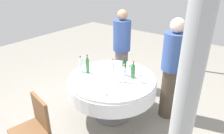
{
  "coord_description": "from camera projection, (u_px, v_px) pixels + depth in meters",
  "views": [
    {
      "loc": [
        -1.75,
        2.28,
        2.27
      ],
      "look_at": [
        0.0,
        0.0,
        0.92
      ],
      "focal_mm": 33.46,
      "sensor_mm": 36.0,
      "label": 1
    }
  ],
  "objects": [
    {
      "name": "ground_plane",
      "position": [
        112.0,
        116.0,
        3.56
      ],
      "size": [
        10.0,
        10.0,
        0.0
      ],
      "primitive_type": "plane",
      "color": "gray"
    },
    {
      "name": "dining_table",
      "position": [
        112.0,
        86.0,
        3.31
      ],
      "size": [
        1.39,
        1.39,
        0.74
      ],
      "color": "white",
      "rests_on": "ground_plane"
    },
    {
      "name": "bottle_clear_inner",
      "position": [
        81.0,
        65.0,
        3.37
      ],
      "size": [
        0.06,
        0.06,
        0.28
      ],
      "color": "silver",
      "rests_on": "dining_table"
    },
    {
      "name": "bottle_dark_green_west",
      "position": [
        124.0,
        67.0,
        3.26
      ],
      "size": [
        0.07,
        0.07,
        0.32
      ],
      "color": "#194728",
      "rests_on": "dining_table"
    },
    {
      "name": "bottle_green_left",
      "position": [
        133.0,
        70.0,
        3.19
      ],
      "size": [
        0.07,
        0.07,
        0.28
      ],
      "color": "#2D6B38",
      "rests_on": "dining_table"
    },
    {
      "name": "bottle_clear_front",
      "position": [
        124.0,
        74.0,
        3.05
      ],
      "size": [
        0.07,
        0.07,
        0.3
      ],
      "color": "silver",
      "rests_on": "dining_table"
    },
    {
      "name": "bottle_green_right",
      "position": [
        88.0,
        65.0,
        3.33
      ],
      "size": [
        0.06,
        0.06,
        0.32
      ],
      "color": "#2D6B38",
      "rests_on": "dining_table"
    },
    {
      "name": "bottle_clear_rear",
      "position": [
        113.0,
        68.0,
        3.24
      ],
      "size": [
        0.06,
        0.06,
        0.29
      ],
      "color": "silver",
      "rests_on": "dining_table"
    },
    {
      "name": "wine_glass_front",
      "position": [
        130.0,
        66.0,
        3.37
      ],
      "size": [
        0.07,
        0.07,
        0.15
      ],
      "color": "white",
      "rests_on": "dining_table"
    },
    {
      "name": "wine_glass_right",
      "position": [
        140.0,
        76.0,
        3.05
      ],
      "size": [
        0.07,
        0.07,
        0.15
      ],
      "color": "white",
      "rests_on": "dining_table"
    },
    {
      "name": "wine_glass_rear",
      "position": [
        117.0,
        76.0,
        3.09
      ],
      "size": [
        0.07,
        0.07,
        0.14
      ],
      "color": "white",
      "rests_on": "dining_table"
    },
    {
      "name": "plate_far",
      "position": [
        104.0,
        71.0,
        3.45
      ],
      "size": [
        0.2,
        0.2,
        0.02
      ],
      "color": "white",
      "rests_on": "dining_table"
    },
    {
      "name": "plate_south",
      "position": [
        86.0,
        85.0,
        3.02
      ],
      "size": [
        0.21,
        0.21,
        0.02
      ],
      "color": "white",
      "rests_on": "dining_table"
    },
    {
      "name": "knife_west",
      "position": [
        141.0,
        73.0,
        3.36
      ],
      "size": [
        0.1,
        0.16,
        0.0
      ],
      "primitive_type": "cube",
      "rotation": [
        0.0,
        0.0,
        1.06
      ],
      "color": "silver",
      "rests_on": "dining_table"
    },
    {
      "name": "folded_napkin",
      "position": [
        101.0,
        94.0,
        2.79
      ],
      "size": [
        0.16,
        0.16,
        0.02
      ],
      "primitive_type": "cube",
      "rotation": [
        0.0,
        0.0,
        0.09
      ],
      "color": "white",
      "rests_on": "dining_table"
    },
    {
      "name": "person_inner",
      "position": [
        172.0,
        69.0,
        3.23
      ],
      "size": [
        0.34,
        0.34,
        1.66
      ],
      "rotation": [
        0.0,
        0.0,
        2.27
      ],
      "color": "#4C3F33",
      "rests_on": "ground_plane"
    },
    {
      "name": "person_west",
      "position": [
        122.0,
        49.0,
        4.14
      ],
      "size": [
        0.34,
        0.34,
        1.6
      ],
      "rotation": [
        0.0,
        0.0,
        3.61
      ],
      "color": "slate",
      "rests_on": "ground_plane"
    },
    {
      "name": "chair_rear",
      "position": [
        35.0,
        125.0,
        2.58
      ],
      "size": [
        0.47,
        0.47,
        0.87
      ],
      "rotation": [
        0.0,
        0.0,
        -0.2
      ],
      "color": "brown",
      "rests_on": "ground_plane"
    },
    {
      "name": "tent_pole_main",
      "position": [
        194.0,
        21.0,
        4.75
      ],
      "size": [
        0.07,
        0.07,
        2.42
      ],
      "primitive_type": "cylinder",
      "color": "#B2B5B7",
      "rests_on": "ground_plane"
    }
  ]
}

